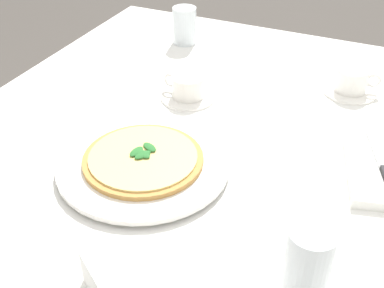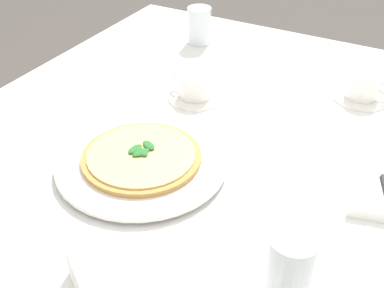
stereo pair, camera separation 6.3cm
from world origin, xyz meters
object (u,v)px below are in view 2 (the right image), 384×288
Objects in this scene: pizza at (141,156)px; water_glass_right_edge at (289,272)px; water_glass_center_back at (199,28)px; menu_card at (76,280)px; napkin_folded at (383,180)px; pizza_plate at (142,162)px; coffee_cup_back_corner at (195,88)px; coffee_cup_near_left at (363,88)px; dinner_knife at (384,173)px.

pizza is 0.39m from water_glass_right_edge.
menu_card is at bearing -162.96° from water_glass_center_back.
napkin_folded is at bearing -12.06° from water_glass_right_edge.
coffee_cup_back_corner is (0.29, 0.04, 0.02)m from pizza_plate.
coffee_cup_near_left is 0.50m from water_glass_center_back.
pizza_plate is at bearing -162.54° from water_glass_center_back.
coffee_cup_back_corner is 0.33m from water_glass_center_back.
dinner_knife is 0.58m from menu_card.
napkin_folded is 0.01m from dinner_knife.
pizza_plate is 2.53× the size of coffee_cup_near_left.
napkin_folded is (-0.41, -0.60, -0.04)m from water_glass_center_back.
pizza is at bearing -172.57° from coffee_cup_back_corner.
coffee_cup_near_left is 0.63m from water_glass_right_edge.
menu_card is at bearing -168.00° from coffee_cup_back_corner.
dinner_knife is at bearing -103.76° from coffee_cup_back_corner.
coffee_cup_near_left is at bearing 0.41° from dinner_knife.
pizza is 0.46m from dinner_knife.
coffee_cup_back_corner is at bearing -153.71° from water_glass_center_back.
water_glass_center_back is at bearing 35.94° from water_glass_right_edge.
coffee_cup_back_corner is 0.59m from water_glass_right_edge.
dinner_knife is at bearing 88.99° from menu_card.
napkin_folded is (0.17, -0.42, -0.01)m from pizza.
menu_card reaches higher than coffee_cup_back_corner.
pizza_plate is 2.83× the size of water_glass_right_edge.
coffee_cup_near_left is 1.72× the size of menu_card.
water_glass_right_edge is at bearing 148.52° from dinner_knife.
water_glass_right_edge is (-0.44, -0.39, 0.02)m from coffee_cup_back_corner.
water_glass_center_back is (0.29, 0.14, 0.02)m from coffee_cup_back_corner.
pizza_plate is 0.31m from menu_card.
coffee_cup_back_corner is 1.73× the size of menu_card.
water_glass_right_edge reaches higher than coffee_cup_near_left.
water_glass_center_back is 1.37× the size of menu_card.
water_glass_center_back reaches higher than menu_card.
coffee_cup_near_left is 1.26× the size of water_glass_center_back.
water_glass_right_edge is 0.48× the size of napkin_folded.
pizza_plate is 0.39m from water_glass_right_edge.
coffee_cup_back_corner is 1.13× the size of water_glass_right_edge.
pizza is 1.97× the size of water_glass_right_edge.
pizza_plate is 0.57m from coffee_cup_near_left.
pizza_plate is 1.36× the size of napkin_folded.
menu_card is at bearing -163.78° from pizza.
water_glass_right_edge reaches higher than menu_card.
coffee_cup_near_left is 0.32m from dinner_knife.
water_glass_right_edge is at bearing -114.10° from pizza_plate.
napkin_folded is at bearing -159.93° from coffee_cup_near_left.
water_glass_right_edge is 0.34m from napkin_folded.
pizza is 0.95× the size of napkin_folded.
water_glass_center_back is at bearing 26.29° from coffee_cup_back_corner.
water_glass_center_back is 0.92m from menu_card.
napkin_folded is 0.58m from menu_card.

